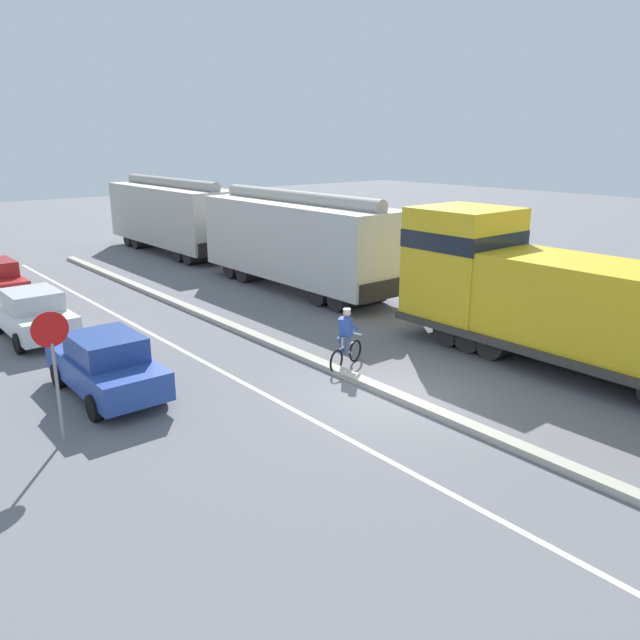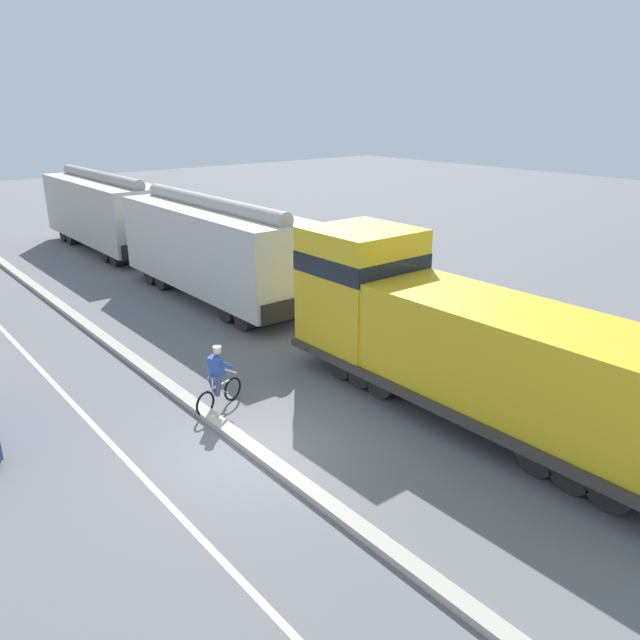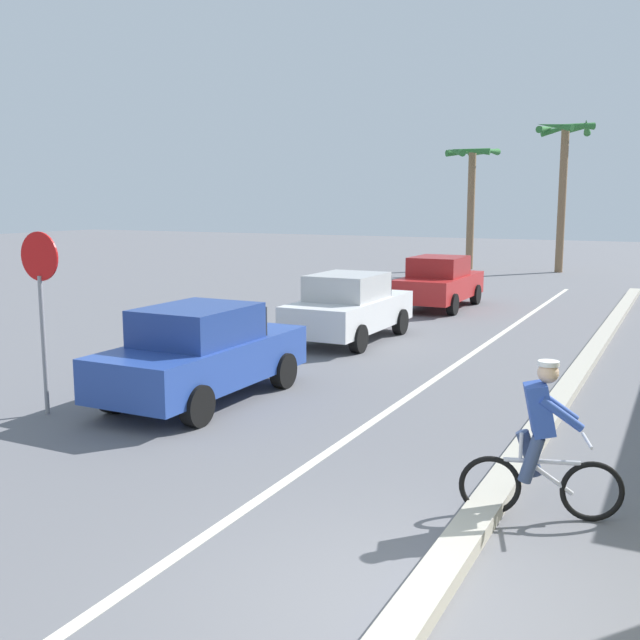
{
  "view_description": "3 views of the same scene",
  "coord_description": "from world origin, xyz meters",
  "px_view_note": "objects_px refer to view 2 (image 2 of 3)",
  "views": [
    {
      "loc": [
        -10.66,
        -10.03,
        6.28
      ],
      "look_at": [
        0.66,
        3.7,
        1.07
      ],
      "focal_mm": 35.0,
      "sensor_mm": 36.0,
      "label": 1
    },
    {
      "loc": [
        -6.67,
        -10.69,
        7.58
      ],
      "look_at": [
        3.7,
        2.11,
        1.81
      ],
      "focal_mm": 35.0,
      "sensor_mm": 36.0,
      "label": 2
    },
    {
      "loc": [
        1.81,
        -5.42,
        3.36
      ],
      "look_at": [
        -4.2,
        6.63,
        1.19
      ],
      "focal_mm": 42.0,
      "sensor_mm": 36.0,
      "label": 3
    }
  ],
  "objects_px": {
    "locomotive": "(455,343)",
    "hopper_car_lead": "(214,249)",
    "hopper_car_middle": "(104,212)",
    "cyclist": "(218,379)"
  },
  "relations": [
    {
      "from": "locomotive",
      "to": "hopper_car_middle",
      "type": "relative_size",
      "value": 1.1
    },
    {
      "from": "locomotive",
      "to": "hopper_car_lead",
      "type": "distance_m",
      "value": 12.16
    },
    {
      "from": "hopper_car_lead",
      "to": "cyclist",
      "type": "xyz_separation_m",
      "value": [
        -4.79,
        -8.4,
        -1.26
      ]
    },
    {
      "from": "hopper_car_middle",
      "to": "cyclist",
      "type": "relative_size",
      "value": 6.18
    },
    {
      "from": "locomotive",
      "to": "hopper_car_lead",
      "type": "bearing_deg",
      "value": 90.0
    },
    {
      "from": "hopper_car_lead",
      "to": "hopper_car_middle",
      "type": "bearing_deg",
      "value": 90.0
    },
    {
      "from": "hopper_car_middle",
      "to": "cyclist",
      "type": "height_order",
      "value": "hopper_car_middle"
    },
    {
      "from": "locomotive",
      "to": "cyclist",
      "type": "xyz_separation_m",
      "value": [
        -4.79,
        3.76,
        -0.98
      ]
    },
    {
      "from": "locomotive",
      "to": "cyclist",
      "type": "height_order",
      "value": "locomotive"
    },
    {
      "from": "locomotive",
      "to": "hopper_car_middle",
      "type": "height_order",
      "value": "locomotive"
    }
  ]
}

